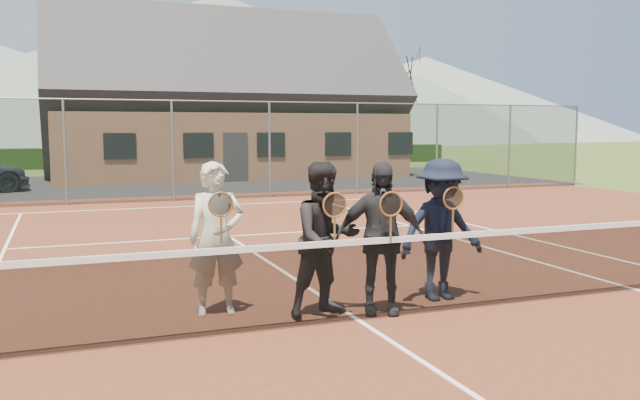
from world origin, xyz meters
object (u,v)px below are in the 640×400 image
at_px(tennis_net, 358,276).
at_px(player_b, 326,239).
at_px(player_c, 380,238).
at_px(player_d, 441,230).
at_px(player_a, 216,238).
at_px(clubhouse, 224,88).

relative_size(tennis_net, player_b, 6.49).
height_order(player_c, player_d, same).
distance_m(tennis_net, player_b, 0.58).
distance_m(player_a, player_c, 1.92).
height_order(player_a, player_b, same).
bearing_deg(player_c, player_a, 160.07).
distance_m(clubhouse, player_b, 24.22).
bearing_deg(player_b, player_a, 156.47).
bearing_deg(player_b, player_d, 5.69).
bearing_deg(player_c, clubhouse, 81.32).
bearing_deg(clubhouse, player_b, -100.21).
height_order(player_b, player_d, same).
relative_size(tennis_net, player_a, 6.49).
xyz_separation_m(tennis_net, player_c, (0.37, 0.21, 0.38)).
height_order(player_b, player_c, same).
height_order(tennis_net, player_a, player_a).
height_order(tennis_net, player_c, player_c).
bearing_deg(player_d, clubhouse, 83.63).
height_order(clubhouse, player_b, clubhouse).
bearing_deg(tennis_net, player_a, 148.94).
height_order(clubhouse, player_c, clubhouse).
xyz_separation_m(player_a, player_c, (1.81, -0.65, -0.00)).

